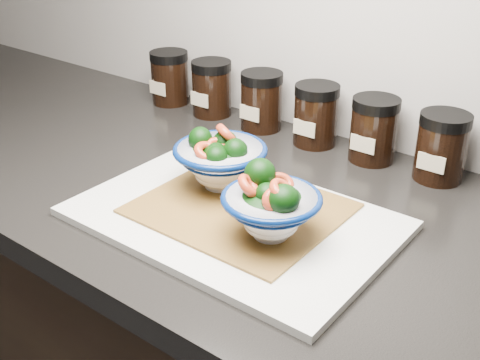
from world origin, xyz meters
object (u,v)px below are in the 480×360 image
Objects in this scene: bowl_right at (271,207)px; spice_jar_f at (442,147)px; spice_jar_a at (170,77)px; spice_jar_d at (316,115)px; spice_jar_c at (261,101)px; cutting_board at (233,218)px; spice_jar_b at (212,88)px; spice_jar_e at (374,130)px; bowl_left at (220,159)px.

spice_jar_f is at bearing 72.99° from bowl_right.
spice_jar_a is (-0.50, 0.33, -0.00)m from bowl_right.
bowl_right is at bearing -68.07° from spice_jar_d.
spice_jar_c is at bearing 180.00° from spice_jar_f.
spice_jar_a is at bearing 143.37° from cutting_board.
spice_jar_b and spice_jar_c have the same top height.
spice_jar_a is 0.24m from spice_jar_c.
spice_jar_b is 1.00× the size of spice_jar_d.
cutting_board is 3.98× the size of spice_jar_a.
cutting_board is 3.98× the size of spice_jar_c.
spice_jar_d is at bearing 0.00° from spice_jar_c.
cutting_board is 3.98× the size of spice_jar_e.
spice_jar_a and spice_jar_e have the same top height.
spice_jar_d and spice_jar_f have the same top height.
spice_jar_b and spice_jar_f have the same top height.
spice_jar_e is 1.00× the size of spice_jar_f.
spice_jar_d is (-0.06, 0.32, 0.05)m from cutting_board.
spice_jar_a is at bearing 180.00° from spice_jar_c.
cutting_board is 0.10m from bowl_left.
spice_jar_a and spice_jar_c have the same top height.
spice_jar_e is at bearing 0.00° from spice_jar_d.
spice_jar_b is at bearing 132.20° from bowl_left.
spice_jar_e is (-0.02, 0.33, -0.00)m from bowl_right.
spice_jar_a is at bearing 146.42° from bowl_right.
spice_jar_d is (0.37, 0.00, 0.00)m from spice_jar_a.
cutting_board is at bearing -60.40° from spice_jar_c.
bowl_left is at bearing -36.40° from spice_jar_a.
bowl_right is 1.19× the size of spice_jar_d.
spice_jar_a and spice_jar_f have the same top height.
spice_jar_f is (0.36, 0.00, 0.00)m from spice_jar_c.
spice_jar_a is 1.00× the size of spice_jar_d.
spice_jar_b is at bearing 180.00° from spice_jar_f.
bowl_left is 1.08× the size of bowl_right.
spice_jar_d is 1.00× the size of spice_jar_e.
spice_jar_b is 0.25m from spice_jar_d.
cutting_board is 3.34× the size of bowl_right.
spice_jar_b is (-0.38, 0.33, -0.00)m from bowl_right.
bowl_right is 1.19× the size of spice_jar_c.
cutting_board is at bearing -36.63° from spice_jar_a.
bowl_left is 0.29m from spice_jar_c.
spice_jar_b is (0.12, 0.00, 0.00)m from spice_jar_a.
spice_jar_c is at bearing 0.00° from spice_jar_a.
spice_jar_f is at bearing 0.00° from spice_jar_e.
cutting_board is at bearing -45.91° from spice_jar_b.
bowl_right reaches higher than cutting_board.
spice_jar_a is at bearing 180.00° from spice_jar_b.
cutting_board is 0.32m from spice_jar_d.
bowl_left is 1.28× the size of spice_jar_a.
cutting_board is 3.10× the size of bowl_left.
bowl_right is at bearing -52.35° from spice_jar_c.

